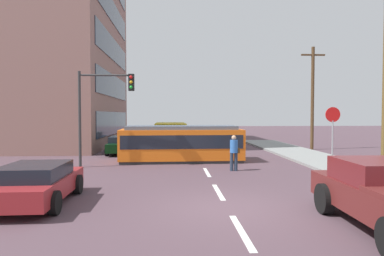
{
  "coord_description": "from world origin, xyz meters",
  "views": [
    {
      "loc": [
        -1.52,
        -9.56,
        2.63
      ],
      "look_at": [
        -0.58,
        7.99,
        1.95
      ],
      "focal_mm": 32.22,
      "sensor_mm": 36.0,
      "label": 1
    }
  ],
  "objects_px": {
    "city_bus": "(170,133)",
    "streetcar_tram": "(181,143)",
    "parked_sedan_far": "(134,138)",
    "parked_sedan_mid": "(124,145)",
    "traffic_light_mast": "(102,100)",
    "stop_sign": "(333,123)",
    "parked_sedan_near": "(36,183)",
    "pedestrian_crossing": "(234,151)",
    "utility_pole_mid": "(312,96)"
  },
  "relations": [
    {
      "from": "parked_sedan_mid",
      "to": "utility_pole_mid",
      "type": "relative_size",
      "value": 0.55
    },
    {
      "from": "parked_sedan_near",
      "to": "utility_pole_mid",
      "type": "bearing_deg",
      "value": 46.27
    },
    {
      "from": "city_bus",
      "to": "streetcar_tram",
      "type": "bearing_deg",
      "value": -85.95
    },
    {
      "from": "city_bus",
      "to": "utility_pole_mid",
      "type": "relative_size",
      "value": 0.77
    },
    {
      "from": "pedestrian_crossing",
      "to": "stop_sign",
      "type": "height_order",
      "value": "stop_sign"
    },
    {
      "from": "streetcar_tram",
      "to": "parked_sedan_near",
      "type": "relative_size",
      "value": 1.69
    },
    {
      "from": "stop_sign",
      "to": "pedestrian_crossing",
      "type": "bearing_deg",
      "value": -168.34
    },
    {
      "from": "parked_sedan_near",
      "to": "streetcar_tram",
      "type": "bearing_deg",
      "value": 63.93
    },
    {
      "from": "parked_sedan_far",
      "to": "stop_sign",
      "type": "height_order",
      "value": "stop_sign"
    },
    {
      "from": "stop_sign",
      "to": "parked_sedan_near",
      "type": "bearing_deg",
      "value": -150.87
    },
    {
      "from": "streetcar_tram",
      "to": "parked_sedan_near",
      "type": "bearing_deg",
      "value": -116.07
    },
    {
      "from": "pedestrian_crossing",
      "to": "stop_sign",
      "type": "distance_m",
      "value": 5.49
    },
    {
      "from": "pedestrian_crossing",
      "to": "parked_sedan_near",
      "type": "height_order",
      "value": "pedestrian_crossing"
    },
    {
      "from": "utility_pole_mid",
      "to": "parked_sedan_near",
      "type": "bearing_deg",
      "value": -133.73
    },
    {
      "from": "streetcar_tram",
      "to": "traffic_light_mast",
      "type": "relative_size",
      "value": 1.43
    },
    {
      "from": "city_bus",
      "to": "utility_pole_mid",
      "type": "bearing_deg",
      "value": -20.21
    },
    {
      "from": "stop_sign",
      "to": "utility_pole_mid",
      "type": "xyz_separation_m",
      "value": [
        2.4,
        8.41,
        1.84
      ]
    },
    {
      "from": "pedestrian_crossing",
      "to": "parked_sedan_mid",
      "type": "bearing_deg",
      "value": 129.79
    },
    {
      "from": "city_bus",
      "to": "parked_sedan_near",
      "type": "height_order",
      "value": "city_bus"
    },
    {
      "from": "parked_sedan_near",
      "to": "stop_sign",
      "type": "distance_m",
      "value": 13.94
    },
    {
      "from": "parked_sedan_mid",
      "to": "streetcar_tram",
      "type": "bearing_deg",
      "value": -46.22
    },
    {
      "from": "parked_sedan_near",
      "to": "utility_pole_mid",
      "type": "relative_size",
      "value": 0.53
    },
    {
      "from": "streetcar_tram",
      "to": "parked_sedan_near",
      "type": "distance_m",
      "value": 10.18
    },
    {
      "from": "pedestrian_crossing",
      "to": "utility_pole_mid",
      "type": "distance_m",
      "value": 12.56
    },
    {
      "from": "pedestrian_crossing",
      "to": "traffic_light_mast",
      "type": "height_order",
      "value": "traffic_light_mast"
    },
    {
      "from": "traffic_light_mast",
      "to": "utility_pole_mid",
      "type": "distance_m",
      "value": 16.16
    },
    {
      "from": "streetcar_tram",
      "to": "pedestrian_crossing",
      "type": "bearing_deg",
      "value": -55.4
    },
    {
      "from": "traffic_light_mast",
      "to": "parked_sedan_far",
      "type": "bearing_deg",
      "value": 89.12
    },
    {
      "from": "stop_sign",
      "to": "city_bus",
      "type": "bearing_deg",
      "value": 123.99
    },
    {
      "from": "pedestrian_crossing",
      "to": "parked_sedan_mid",
      "type": "distance_m",
      "value": 9.68
    },
    {
      "from": "utility_pole_mid",
      "to": "parked_sedan_far",
      "type": "bearing_deg",
      "value": 164.44
    },
    {
      "from": "parked_sedan_far",
      "to": "traffic_light_mast",
      "type": "height_order",
      "value": "traffic_light_mast"
    },
    {
      "from": "parked_sedan_mid",
      "to": "parked_sedan_far",
      "type": "xyz_separation_m",
      "value": [
        -0.01,
        5.91,
        0.0
      ]
    },
    {
      "from": "parked_sedan_far",
      "to": "streetcar_tram",
      "type": "bearing_deg",
      "value": -68.92
    },
    {
      "from": "streetcar_tram",
      "to": "traffic_light_mast",
      "type": "distance_m",
      "value": 5.04
    },
    {
      "from": "city_bus",
      "to": "parked_sedan_mid",
      "type": "bearing_deg",
      "value": -117.23
    },
    {
      "from": "parked_sedan_near",
      "to": "utility_pole_mid",
      "type": "xyz_separation_m",
      "value": [
        14.5,
        15.16,
        3.41
      ]
    },
    {
      "from": "parked_sedan_far",
      "to": "utility_pole_mid",
      "type": "relative_size",
      "value": 0.59
    },
    {
      "from": "streetcar_tram",
      "to": "traffic_light_mast",
      "type": "bearing_deg",
      "value": -153.18
    },
    {
      "from": "streetcar_tram",
      "to": "pedestrian_crossing",
      "type": "relative_size",
      "value": 4.12
    },
    {
      "from": "traffic_light_mast",
      "to": "stop_sign",
      "type": "bearing_deg",
      "value": -1.87
    },
    {
      "from": "parked_sedan_near",
      "to": "city_bus",
      "type": "bearing_deg",
      "value": 78.85
    },
    {
      "from": "streetcar_tram",
      "to": "traffic_light_mast",
      "type": "xyz_separation_m",
      "value": [
        -3.99,
        -2.02,
        2.33
      ]
    },
    {
      "from": "parked_sedan_mid",
      "to": "traffic_light_mast",
      "type": "relative_size",
      "value": 0.89
    },
    {
      "from": "parked_sedan_mid",
      "to": "utility_pole_mid",
      "type": "height_order",
      "value": "utility_pole_mid"
    },
    {
      "from": "parked_sedan_near",
      "to": "stop_sign",
      "type": "relative_size",
      "value": 1.41
    },
    {
      "from": "city_bus",
      "to": "parked_sedan_near",
      "type": "xyz_separation_m",
      "value": [
        -3.77,
        -19.11,
        -0.48
      ]
    },
    {
      "from": "parked_sedan_mid",
      "to": "parked_sedan_far",
      "type": "height_order",
      "value": "same"
    },
    {
      "from": "city_bus",
      "to": "stop_sign",
      "type": "xyz_separation_m",
      "value": [
        8.34,
        -12.36,
        1.09
      ]
    },
    {
      "from": "streetcar_tram",
      "to": "parked_sedan_far",
      "type": "height_order",
      "value": "streetcar_tram"
    }
  ]
}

